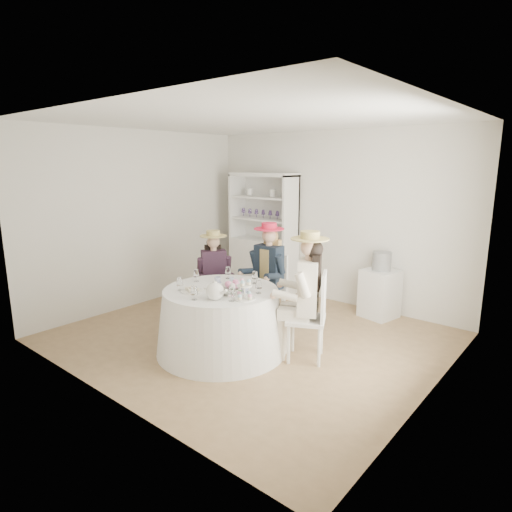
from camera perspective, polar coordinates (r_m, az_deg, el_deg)
The scene contains 23 objects.
ground at distance 5.65m, azimuth -0.66°, elevation -10.64°, with size 4.50×4.50×0.00m, color olive.
ceiling at distance 5.22m, azimuth -0.73°, elevation 17.78°, with size 4.50×4.50×0.00m, color white.
wall_back at distance 6.90m, azimuth 10.16°, elevation 5.02°, with size 4.50×4.50×0.00m, color silver.
wall_front at distance 3.99m, azimuth -19.63°, elevation -0.73°, with size 4.50×4.50×0.00m, color silver.
wall_left at distance 6.93m, azimuth -15.08°, elevation 4.82°, with size 4.50×4.50×0.00m, color silver.
wall_right at distance 4.20m, azimuth 23.38°, elevation -0.39°, with size 4.50×4.50×0.00m, color silver.
tea_table at distance 5.12m, azimuth -4.65°, elevation -8.56°, with size 1.53×1.53×0.77m.
hutch at distance 7.48m, azimuth 1.04°, elevation 0.92°, with size 1.26×0.59×2.04m.
side_table at distance 6.47m, azimuth 16.16°, elevation -4.84°, with size 0.45×0.45×0.70m, color silver.
hatbox at distance 6.35m, azimuth 16.42°, elevation -0.67°, with size 0.27×0.27×0.27m, color black.
guest_left at distance 5.96m, azimuth -5.60°, elevation -2.02°, with size 0.56×0.53×1.30m.
guest_mid at distance 5.76m, azimuth 1.60°, elevation -1.69°, with size 0.52×0.54×1.43m.
guest_right at distance 4.79m, azimuth 6.72°, elevation -4.34°, with size 0.63×0.57×1.48m.
spare_chair at distance 6.32m, azimuth 1.33°, elevation -3.58°, with size 0.36×0.36×0.88m.
teacup_a at distance 5.25m, azimuth -5.13°, elevation -3.24°, with size 0.08×0.08×0.06m, color white.
teacup_b at distance 5.22m, azimuth -3.27°, elevation -3.30°, with size 0.07×0.07×0.06m, color white.
teacup_c at distance 4.85m, azimuth -1.49°, elevation -4.48°, with size 0.09×0.09×0.07m, color white.
flower_bowl at distance 4.78m, azimuth -3.67°, elevation -4.83°, with size 0.22×0.22×0.05m, color white.
flower_arrangement at distance 4.80m, azimuth -3.27°, elevation -3.90°, with size 0.20×0.20×0.07m.
table_teapot at distance 4.61m, azimuth -5.47°, elevation -4.71°, with size 0.28×0.20×0.21m.
sandwich_plate at distance 4.93m, azimuth -8.51°, elevation -4.56°, with size 0.26×0.26×0.06m.
cupcake_stand at distance 4.60m, azimuth -1.55°, elevation -4.84°, with size 0.23×0.23×0.22m.
stemware_set at distance 4.97m, azimuth -4.74°, elevation -3.59°, with size 0.98×0.99×0.15m.
Camera 1 is at (3.37, -3.96, 2.20)m, focal length 30.00 mm.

